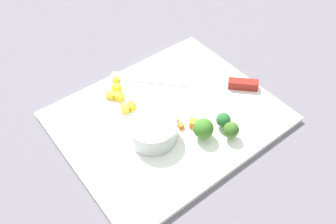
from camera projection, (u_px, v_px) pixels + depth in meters
name	position (u px, v px, depth m)	size (l,w,h in m)	color
ground_plane	(168.00, 119.00, 0.74)	(4.00, 4.00, 0.00)	slate
cutting_board	(168.00, 117.00, 0.74)	(0.44, 0.36, 0.01)	white
prep_bowl	(153.00, 131.00, 0.68)	(0.09, 0.09, 0.04)	#B4BBB8
chef_knife	(209.00, 82.00, 0.79)	(0.25, 0.25, 0.02)	silver
carrot_dice_0	(193.00, 123.00, 0.71)	(0.02, 0.02, 0.01)	orange
carrot_dice_1	(182.00, 125.00, 0.71)	(0.01, 0.01, 0.01)	orange
carrot_dice_2	(175.00, 121.00, 0.72)	(0.01, 0.01, 0.01)	orange
pepper_dice_0	(116.00, 80.00, 0.80)	(0.01, 0.01, 0.01)	yellow
pepper_dice_1	(111.00, 95.00, 0.77)	(0.01, 0.02, 0.01)	yellow
pepper_dice_2	(125.00, 109.00, 0.74)	(0.02, 0.02, 0.02)	yellow
pepper_dice_3	(131.00, 106.00, 0.74)	(0.02, 0.02, 0.01)	yellow
pepper_dice_4	(117.00, 88.00, 0.78)	(0.02, 0.01, 0.02)	yellow
pepper_dice_5	(119.00, 97.00, 0.76)	(0.02, 0.02, 0.02)	yellow
broccoli_floret_0	(231.00, 130.00, 0.68)	(0.03, 0.03, 0.04)	#87BC62
broccoli_floret_1	(223.00, 120.00, 0.70)	(0.03, 0.03, 0.03)	#8EBE64
broccoli_floret_2	(203.00, 129.00, 0.68)	(0.04, 0.04, 0.05)	#98BE63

